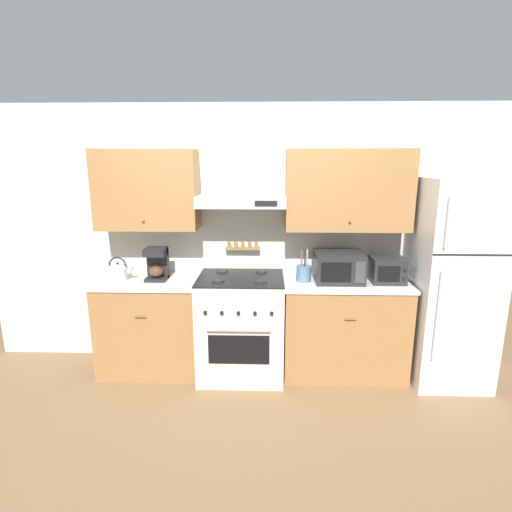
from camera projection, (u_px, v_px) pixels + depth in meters
The scene contains 11 objects.
ground_plane at pixel (240, 386), 3.67m from camera, with size 16.00×16.00×0.00m, color brown.
wall_back at pixel (247, 222), 3.90m from camera, with size 5.20×0.46×2.55m.
counter_left at pixel (151, 325), 3.89m from camera, with size 0.97×0.62×0.92m.
counter_right at pixel (343, 327), 3.84m from camera, with size 1.16×0.62×0.92m.
stove_range at pixel (241, 325), 3.81m from camera, with size 0.79×0.71×1.04m.
refrigerator at pixel (451, 282), 3.64m from camera, with size 0.67×0.73×1.88m.
tea_kettle at pixel (118, 271), 3.77m from camera, with size 0.25×0.19×0.22m.
coffee_maker at pixel (157, 264), 3.77m from camera, with size 0.19×0.20×0.31m.
microwave at pixel (338, 267), 3.71m from camera, with size 0.44×0.39×0.27m.
utensil_crock at pixel (304, 273), 3.72m from camera, with size 0.14×0.14×0.30m.
toaster_oven at pixel (387, 270), 3.69m from camera, with size 0.30×0.29×0.23m.
Camera 1 is at (0.25, -3.29, 2.01)m, focal length 28.00 mm.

